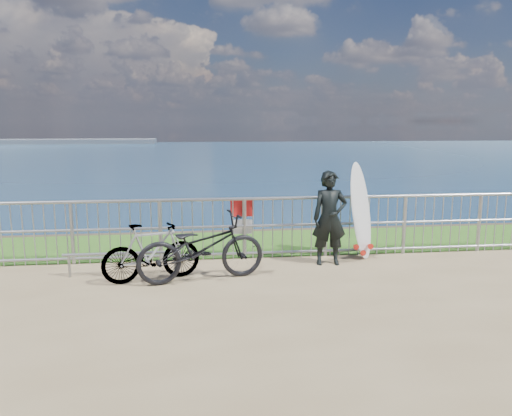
{
  "coord_description": "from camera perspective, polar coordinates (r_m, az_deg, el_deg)",
  "views": [
    {
      "loc": [
        -1.35,
        -7.14,
        2.46
      ],
      "look_at": [
        -0.34,
        1.2,
        1.0
      ],
      "focal_mm": 35.0,
      "sensor_mm": 36.0,
      "label": 1
    }
  ],
  "objects": [
    {
      "name": "railing",
      "position": [
        9.04,
        1.92,
        -2.14
      ],
      "size": [
        10.06,
        0.1,
        1.13
      ],
      "color": "#919499",
      "rests_on": "ground"
    },
    {
      "name": "seascape",
      "position": [
        160.46,
        -22.37,
        6.84
      ],
      "size": [
        260.0,
        260.0,
        5.0
      ],
      "color": "brown",
      "rests_on": "ground"
    },
    {
      "name": "surfer",
      "position": [
        8.69,
        8.41,
        -1.15
      ],
      "size": [
        0.62,
        0.43,
        1.63
      ],
      "primitive_type": "imported",
      "rotation": [
        0.0,
        0.0,
        -0.07
      ],
      "color": "black",
      "rests_on": "ground"
    },
    {
      "name": "surfboard",
      "position": [
        9.22,
        11.91,
        -0.68
      ],
      "size": [
        0.6,
        0.57,
        1.75
      ],
      "color": "silver",
      "rests_on": "ground"
    },
    {
      "name": "grass_strip",
      "position": [
        10.23,
        0.9,
        -3.99
      ],
      "size": [
        120.0,
        120.0,
        0.0
      ],
      "primitive_type": "plane",
      "color": "#2C5F1A",
      "rests_on": "ground"
    },
    {
      "name": "bicycle_far",
      "position": [
        7.94,
        -11.87,
        -4.95
      ],
      "size": [
        1.59,
        0.84,
        0.92
      ],
      "primitive_type": "imported",
      "rotation": [
        0.0,
        0.0,
        1.85
      ],
      "color": "black",
      "rests_on": "ground"
    },
    {
      "name": "bike_rack",
      "position": [
        8.35,
        -15.01,
        -5.32
      ],
      "size": [
        1.87,
        0.05,
        0.39
      ],
      "color": "#919499",
      "rests_on": "ground"
    },
    {
      "name": "bicycle_near",
      "position": [
        7.82,
        -6.27,
        -4.52
      ],
      "size": [
        2.11,
        1.13,
        1.05
      ],
      "primitive_type": "imported",
      "rotation": [
        0.0,
        0.0,
        1.8
      ],
      "color": "black",
      "rests_on": "ground"
    }
  ]
}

